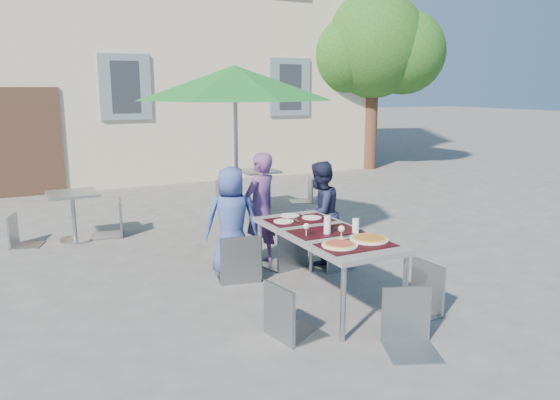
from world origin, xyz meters
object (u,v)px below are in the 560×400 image
chair_0 (238,229)px  bg_chair_r_0 (112,197)px  bg_chair_l_1 (227,178)px  pizza_near_right (369,239)px  chair_2 (337,225)px  cafe_table_0 (73,209)px  child_2 (319,213)px  child_0 (232,221)px  chair_4 (422,258)px  bg_chair_l_0 (18,212)px  chair_1 (287,220)px  chair_5 (411,284)px  pizza_near_left (340,245)px  cafe_table_1 (259,183)px  bg_chair_r_1 (306,174)px  chair_3 (288,277)px  patio_umbrella (235,84)px  child_1 (260,209)px  dining_table (325,237)px

chair_0 → bg_chair_r_0: 2.84m
chair_0 → bg_chair_l_1: size_ratio=1.07×
pizza_near_right → chair_2: chair_2 is taller
cafe_table_0 → child_2: bearing=-42.9°
bg_chair_r_0 → child_0: bearing=-68.4°
chair_4 → bg_chair_l_0: 5.54m
child_0 → chair_2: bearing=177.4°
chair_1 → bg_chair_l_1: bearing=80.8°
chair_5 → bg_chair_l_1: (0.60, 5.79, 0.01)m
pizza_near_right → bg_chair_l_1: bg_chair_l_1 is taller
pizza_near_left → chair_1: chair_1 is taller
child_0 → cafe_table_1: size_ratio=1.85×
pizza_near_right → cafe_table_1: (1.08, 4.92, -0.31)m
bg_chair_r_1 → chair_5: bearing=-111.1°
chair_3 → cafe_table_1: bearing=68.1°
pizza_near_right → chair_1: (-0.05, 1.60, -0.15)m
pizza_near_left → child_2: bearing=65.1°
chair_4 → chair_5: 0.78m
child_2 → bg_chair_l_0: 4.22m
child_0 → child_2: 1.13m
pizza_near_right → child_2: child_2 is taller
chair_0 → chair_4: (1.24, -1.65, -0.06)m
patio_umbrella → cafe_table_0: size_ratio=3.70×
chair_1 → bg_chair_r_1: bearing=57.4°
pizza_near_right → chair_5: chair_5 is taller
chair_2 → bg_chair_r_1: chair_2 is taller
child_0 → chair_5: size_ratio=1.34×
child_1 → chair_5: size_ratio=1.46×
pizza_near_left → child_0: (-0.37, 1.75, -0.12)m
bg_chair_l_0 → chair_0: bearing=-50.7°
chair_5 → bg_chair_l_0: size_ratio=1.13×
pizza_near_left → cafe_table_0: pizza_near_left is taller
chair_4 → cafe_table_0: bearing=122.6°
child_0 → bg_chair_l_0: size_ratio=1.51×
pizza_near_right → chair_5: 0.77m
chair_4 → bg_chair_r_0: bg_chair_r_0 is taller
pizza_near_right → bg_chair_l_1: (0.51, 5.05, -0.19)m
pizza_near_left → bg_chair_l_1: bearing=80.3°
bg_chair_r_1 → bg_chair_r_0: bearing=-167.2°
child_0 → bg_chair_r_1: 4.33m
chair_0 → dining_table: bearing=-59.9°
dining_table → child_1: bearing=93.2°
chair_0 → patio_umbrella: size_ratio=0.40×
child_2 → bg_chair_r_1: 3.81m
dining_table → chair_4: (0.68, -0.69, -0.13)m
pizza_near_right → child_0: bearing=113.1°
pizza_near_right → chair_5: bearing=-97.3°
bg_chair_l_0 → patio_umbrella: bearing=-26.7°
chair_3 → chair_4: (1.41, -0.10, 0.00)m
pizza_near_left → chair_1: 1.68m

